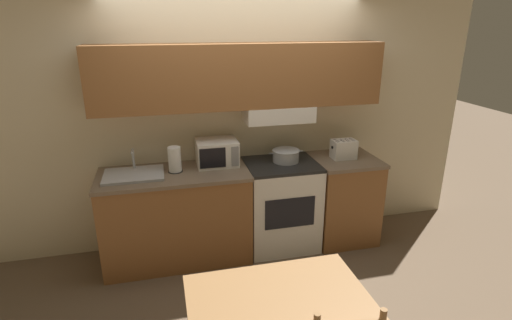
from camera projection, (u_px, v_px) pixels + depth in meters
name	position (u px, v px, depth m)	size (l,w,h in m)	color
ground_plane	(240.00, 233.00, 4.55)	(16.00, 16.00, 0.00)	brown
wall_back	(240.00, 104.00, 3.99)	(5.20, 0.38, 2.55)	beige
lower_counter_main	(177.00, 216.00, 3.95)	(1.43, 0.65, 0.93)	brown
lower_counter_right_stub	(342.00, 198.00, 4.34)	(0.66, 0.65, 0.93)	brown
stove_range	(281.00, 204.00, 4.20)	(0.72, 0.62, 0.93)	white
cooking_pot	(286.00, 155.00, 4.07)	(0.36, 0.28, 0.12)	#B7BABF
microwave	(217.00, 152.00, 3.97)	(0.40, 0.34, 0.25)	white
toaster	(344.00, 149.00, 4.16)	(0.26, 0.16, 0.20)	white
sink_basin	(134.00, 174.00, 3.71)	(0.55, 0.40, 0.22)	#B7BABF
paper_towel_roll	(175.00, 160.00, 3.78)	(0.14, 0.14, 0.24)	black
dining_table	(278.00, 312.00, 2.42)	(1.09, 0.71, 0.73)	#9E7042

